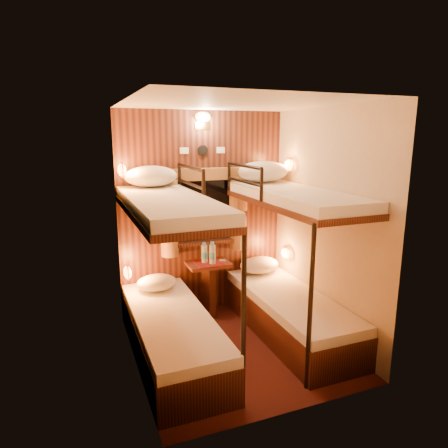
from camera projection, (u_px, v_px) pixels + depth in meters
name	position (u px, v px, depth m)	size (l,w,h in m)	color
floor	(236.00, 347.00, 4.08)	(2.10, 2.10, 0.00)	#38140F
ceiling	(238.00, 103.00, 3.55)	(2.10, 2.10, 0.00)	silver
wall_back	(203.00, 214.00, 4.77)	(2.40, 2.40, 0.00)	#C6B293
wall_front	(295.00, 266.00, 2.86)	(2.40, 2.40, 0.00)	#C6B293
wall_left	(131.00, 244.00, 3.46)	(2.40, 2.40, 0.00)	#C6B293
wall_right	(325.00, 225.00, 4.17)	(2.40, 2.40, 0.00)	#C6B293
back_panel	(203.00, 214.00, 4.76)	(2.00, 0.03, 2.40)	black
bunk_left	(171.00, 303.00, 3.79)	(0.72, 1.90, 1.82)	black
bunk_right	(290.00, 285.00, 4.25)	(0.72, 1.90, 1.82)	black
window	(204.00, 216.00, 4.73)	(1.00, 0.12, 0.79)	black
curtains	(205.00, 210.00, 4.68)	(1.10, 0.22, 1.00)	olive
back_fixtures	(203.00, 124.00, 4.50)	(0.54, 0.09, 0.48)	black
reading_lamps	(212.00, 216.00, 4.44)	(2.00, 0.20, 1.25)	orange
table	(209.00, 281.00, 4.76)	(0.50, 0.34, 0.66)	#571E13
bottle_left	(204.00, 254.00, 4.69)	(0.07, 0.07, 0.25)	#99BFE5
bottle_right	(212.00, 254.00, 4.64)	(0.08, 0.08, 0.27)	#99BFE5
sachet_a	(223.00, 260.00, 4.79)	(0.07, 0.06, 0.01)	silver
sachet_b	(214.00, 263.00, 4.70)	(0.07, 0.05, 0.00)	silver
pillow_lower_left	(157.00, 282.00, 4.37)	(0.44, 0.31, 0.17)	white
pillow_lower_right	(259.00, 265.00, 4.92)	(0.50, 0.36, 0.20)	white
pillow_upper_left	(151.00, 176.00, 4.21)	(0.56, 0.40, 0.22)	white
pillow_upper_right	(263.00, 171.00, 4.63)	(0.61, 0.44, 0.24)	white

